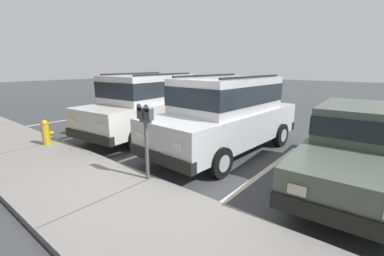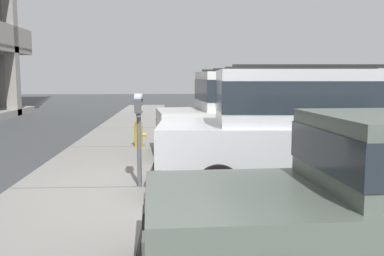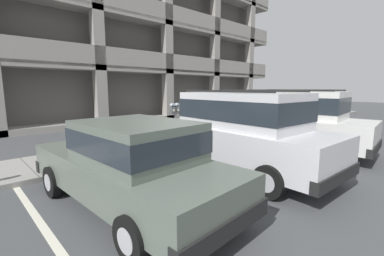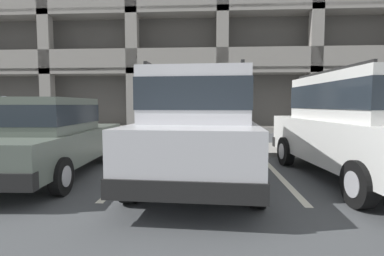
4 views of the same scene
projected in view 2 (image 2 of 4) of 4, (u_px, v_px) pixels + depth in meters
ground_plane at (162, 197)px, 6.85m from camera, size 80.00×80.00×0.10m
sidewalk at (79, 191)px, 6.77m from camera, size 40.00×2.20×0.12m
parking_stall_lines at (235, 172)px, 8.38m from camera, size 11.97×4.80×0.01m
silver_suv at (309, 126)px, 6.77m from camera, size 2.19×4.87×2.03m
dark_hatchback at (263, 111)px, 9.71m from camera, size 2.33×4.94×2.03m
parking_meter_near at (139, 118)px, 6.72m from camera, size 0.35×0.12×1.48m
fire_hydrant at (139, 133)px, 10.67m from camera, size 0.30×0.30×0.70m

